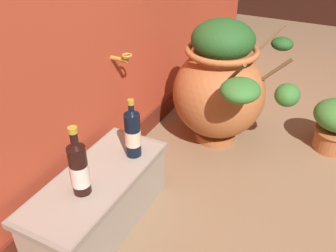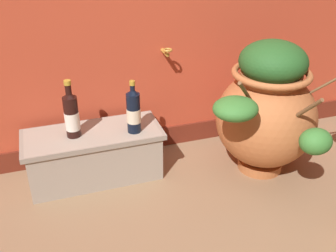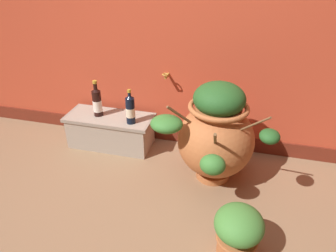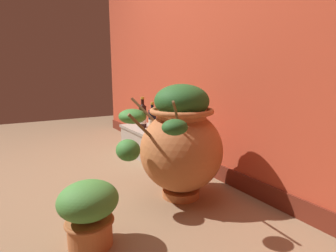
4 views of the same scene
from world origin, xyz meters
TOP-DOWN VIEW (x-y plane):
  - terracotta_urn at (0.46, 0.64)m, footprint 0.86×0.77m
  - stone_ledge at (-0.52, 0.88)m, footprint 0.79×0.34m
  - wine_bottle_left at (-0.28, 0.82)m, footprint 0.08×0.08m
  - wine_bottle_middle at (-0.62, 0.88)m, footprint 0.08×0.08m

SIDE VIEW (x-z plane):
  - stone_ledge at x=-0.52m, z-range 0.01..0.31m
  - terracotta_urn at x=0.46m, z-range 0.00..0.80m
  - wine_bottle_left at x=-0.28m, z-range 0.28..0.59m
  - wine_bottle_middle at x=-0.62m, z-range 0.27..0.60m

